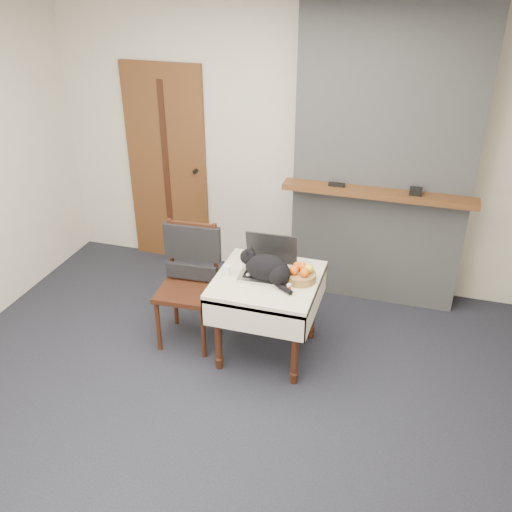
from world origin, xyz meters
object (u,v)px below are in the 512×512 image
(fruit_basket, at_px, (301,274))
(pill_bottle, at_px, (289,288))
(door, at_px, (167,166))
(chair, at_px, (190,267))
(cream_jar, at_px, (227,270))
(cat, at_px, (268,269))
(laptop, at_px, (268,264))
(side_table, at_px, (267,290))

(fruit_basket, bearing_deg, pill_bottle, -102.64)
(door, xyz_separation_m, chair, (0.74, -1.23, -0.36))
(cream_jar, height_order, fruit_basket, fruit_basket)
(door, bearing_deg, cream_jar, -50.94)
(door, height_order, cat, door)
(cat, distance_m, cream_jar, 0.34)
(fruit_basket, bearing_deg, laptop, 170.35)
(door, distance_m, pill_bottle, 2.20)
(laptop, height_order, cream_jar, laptop)
(side_table, bearing_deg, cream_jar, -172.56)
(cream_jar, relative_size, pill_bottle, 1.07)
(laptop, distance_m, cat, 0.13)
(laptop, bearing_deg, fruit_basket, -12.06)
(cat, height_order, pill_bottle, cat)
(side_table, height_order, cat, cat)
(door, distance_m, cream_jar, 1.76)
(door, distance_m, laptop, 1.88)
(door, distance_m, chair, 1.48)
(cream_jar, distance_m, pill_bottle, 0.53)
(fruit_basket, distance_m, chair, 0.93)
(side_table, xyz_separation_m, chair, (-0.67, 0.08, 0.05))
(door, relative_size, fruit_basket, 8.63)
(cream_jar, bearing_deg, pill_bottle, -12.42)
(cat, xyz_separation_m, chair, (-0.69, 0.12, -0.16))
(cream_jar, relative_size, chair, 0.07)
(cat, bearing_deg, cream_jar, -166.42)
(side_table, distance_m, chair, 0.68)
(cat, relative_size, chair, 0.47)
(pill_bottle, bearing_deg, fruit_basket, 77.36)
(cream_jar, xyz_separation_m, fruit_basket, (0.56, 0.08, 0.02))
(cream_jar, bearing_deg, door, 129.06)
(door, height_order, laptop, door)
(door, xyz_separation_m, cat, (1.43, -1.35, -0.20))
(laptop, bearing_deg, cat, -77.97)
(cream_jar, bearing_deg, side_table, 7.44)
(laptop, xyz_separation_m, chair, (-0.66, -0.00, -0.13))
(laptop, relative_size, cat, 0.88)
(side_table, bearing_deg, pill_bottle, -36.80)
(cream_jar, height_order, pill_bottle, cream_jar)
(cream_jar, bearing_deg, chair, 161.33)
(side_table, relative_size, pill_bottle, 11.26)
(laptop, xyz_separation_m, fruit_basket, (0.27, -0.05, -0.02))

